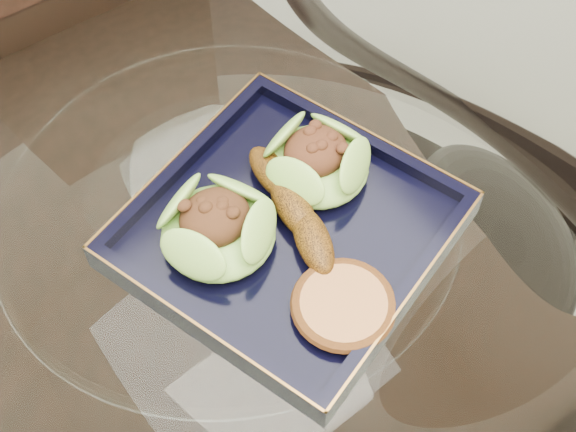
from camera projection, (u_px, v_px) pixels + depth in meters
dining_table at (240, 318)px, 0.91m from camera, size 1.13×1.13×0.77m
dining_chair at (150, 170)px, 1.18m from camera, size 0.38×0.38×0.86m
navy_plate at (288, 233)px, 0.77m from camera, size 0.34×0.34×0.02m
lettuce_wrap_left at (218, 229)px, 0.74m from camera, size 0.11×0.11×0.04m
lettuce_wrap_right at (317, 162)px, 0.78m from camera, size 0.10×0.10×0.04m
roasted_plantain at (293, 207)px, 0.76m from camera, size 0.06×0.16×0.03m
crumb_patty at (343, 306)px, 0.71m from camera, size 0.11×0.11×0.02m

